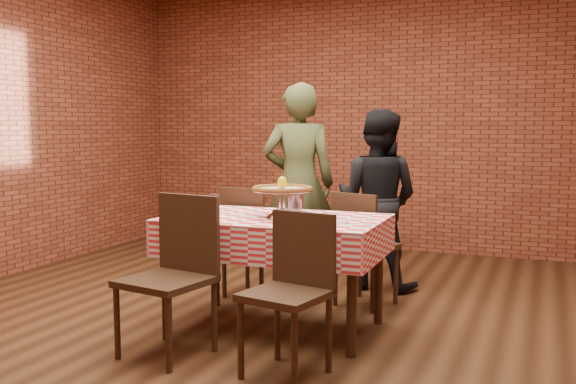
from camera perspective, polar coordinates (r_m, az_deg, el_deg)
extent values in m
plane|color=black|center=(4.52, -2.39, -11.66)|extent=(6.00, 6.00, 0.00)
plane|color=brown|center=(7.15, 7.62, 6.58)|extent=(5.50, 0.00, 5.50)
cube|color=#3B2516|center=(4.37, -1.16, -7.19)|extent=(1.43, 0.87, 0.75)
cylinder|color=beige|center=(4.25, -0.51, 0.21)|extent=(0.42, 0.42, 0.03)
ellipsoid|color=yellow|center=(4.24, -0.51, 0.84)|extent=(0.07, 0.07, 0.08)
cylinder|color=white|center=(4.36, -7.21, -1.31)|extent=(0.08, 0.08, 0.12)
cylinder|color=white|center=(4.60, -6.50, -0.93)|extent=(0.08, 0.08, 0.12)
cylinder|color=white|center=(4.06, 4.22, -2.62)|extent=(0.17, 0.17, 0.01)
cube|color=white|center=(3.97, 5.66, -2.89)|extent=(0.05, 0.04, 0.00)
cube|color=white|center=(3.98, 7.03, -2.87)|extent=(0.06, 0.04, 0.00)
cube|color=silver|center=(4.55, 0.70, -0.86)|extent=(0.11, 0.10, 0.14)
imported|color=#454E29|center=(5.62, 0.93, 0.80)|extent=(0.73, 0.59, 1.72)
imported|color=black|center=(5.44, 7.87, -0.65)|extent=(0.78, 0.64, 1.49)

